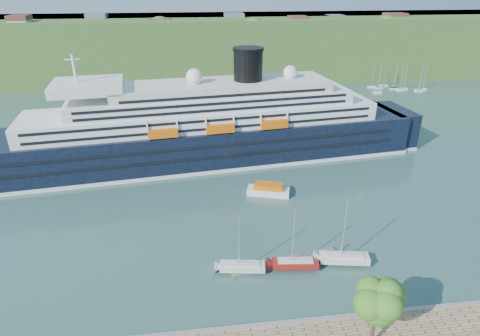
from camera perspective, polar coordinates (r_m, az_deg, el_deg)
name	(u,v)px	position (r m, az deg, el deg)	size (l,w,h in m)	color
ground	(288,328)	(51.99, 6.82, -21.62)	(400.00, 400.00, 0.00)	#2F534C
far_hillside	(210,46)	(181.38, -4.30, 16.94)	(400.00, 50.00, 24.00)	#376127
quay_coping	(289,322)	(51.03, 6.94, -20.90)	(220.00, 0.50, 0.30)	slate
cruise_ship	(196,108)	(88.66, -6.30, 8.46)	(111.21, 16.19, 24.97)	black
promenade_tree	(376,313)	(47.19, 18.80, -18.91)	(5.96, 5.96, 9.88)	#34631A
floating_pontoon	(285,262)	(60.93, 6.44, -13.09)	(16.67, 2.04, 0.37)	slate
sailboat_white_near	(242,245)	(56.30, 0.35, -10.96)	(7.06, 1.96, 9.12)	silver
sailboat_red	(297,242)	(57.31, 8.08, -10.38)	(7.23, 2.01, 9.34)	maroon
sailboat_white_far	(347,235)	(59.41, 15.04, -9.22)	(7.83, 2.17, 10.11)	silver
tender_launch	(268,189)	(77.67, 4.05, -3.04)	(8.18, 2.80, 2.26)	#DA5E0C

